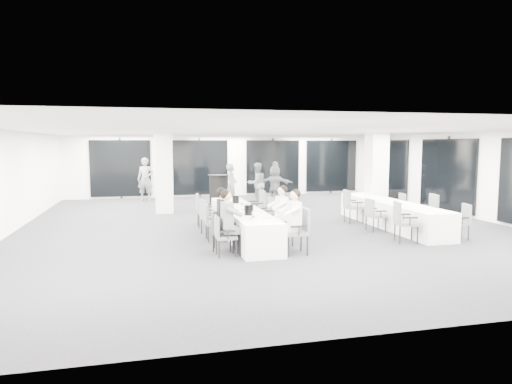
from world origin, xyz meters
TOP-DOWN VIEW (x-y plane):
  - room at (0.89, 1.11)m, footprint 14.04×16.04m
  - column_left at (-2.80, 3.20)m, footprint 0.60×0.60m
  - column_right at (4.20, 1.00)m, footprint 0.60×0.60m
  - banquet_table_main at (-1.00, -1.57)m, footprint 0.90×5.00m
  - banquet_table_side at (3.55, -1.15)m, footprint 0.90×5.00m
  - cocktail_table at (-0.59, 4.93)m, footprint 0.87×0.87m
  - chair_main_left_near at (-1.82, -3.47)m, footprint 0.45×0.50m
  - chair_main_left_second at (-1.82, -2.91)m, footprint 0.53×0.57m
  - chair_main_left_mid at (-1.83, -1.84)m, footprint 0.48×0.53m
  - chair_main_left_fourth at (-1.83, -1.10)m, footprint 0.57×0.60m
  - chair_main_left_far at (-1.83, 0.06)m, footprint 0.51×0.57m
  - chair_main_right_near at (-0.16, -3.68)m, footprint 0.52×0.58m
  - chair_main_right_second at (-0.17, -2.72)m, footprint 0.47×0.53m
  - chair_main_right_mid at (-0.17, -1.92)m, footprint 0.52×0.55m
  - chair_main_right_fourth at (-0.16, -1.00)m, footprint 0.53×0.57m
  - chair_main_right_far at (-0.15, 0.17)m, footprint 0.54×0.60m
  - chair_side_left_near at (2.71, -3.15)m, footprint 0.62×0.65m
  - chair_side_left_mid at (2.72, -1.66)m, footprint 0.48×0.54m
  - chair_side_left_far at (2.71, -0.25)m, footprint 0.53×0.59m
  - chair_side_right_near at (4.37, -3.15)m, footprint 0.54×0.57m
  - chair_side_right_mid at (4.38, -1.75)m, footprint 0.57×0.62m
  - chair_side_right_far at (4.37, -0.18)m, footprint 0.47×0.51m
  - seated_guest_a at (-1.66, -3.47)m, footprint 0.50×0.38m
  - seated_guest_b at (-1.66, -2.92)m, footprint 0.50×0.38m
  - seated_guest_c at (-0.33, -3.68)m, footprint 0.50×0.38m
  - seated_guest_d at (-0.33, -2.72)m, footprint 0.50×0.38m
  - standing_guest_a at (-0.22, 4.11)m, footprint 0.81×0.87m
  - standing_guest_b at (0.92, 4.68)m, footprint 1.04×0.82m
  - standing_guest_d at (2.18, 6.36)m, footprint 1.15×1.26m
  - standing_guest_e at (5.89, 3.99)m, footprint 0.74×0.98m
  - standing_guest_f at (1.81, 5.14)m, footprint 1.70×1.38m
  - standing_guest_g at (-3.44, 6.92)m, footprint 0.86×0.74m
  - standing_guest_h at (5.31, 3.22)m, footprint 0.98×1.05m
  - ice_bucket_near at (-1.06, -2.68)m, footprint 0.22×0.22m
  - ice_bucket_far at (-0.95, -0.47)m, footprint 0.20×0.20m
  - water_bottle_a at (-1.12, -3.40)m, footprint 0.06×0.06m
  - water_bottle_b at (-0.93, -1.23)m, footprint 0.07×0.07m
  - water_bottle_c at (-1.08, 0.28)m, footprint 0.08×0.08m
  - plate_a at (-1.11, -3.31)m, footprint 0.21×0.21m
  - plate_b at (-0.77, -3.27)m, footprint 0.22×0.22m
  - plate_c at (-1.02, -1.83)m, footprint 0.18×0.18m
  - wine_glass at (-0.71, -3.78)m, footprint 0.07×0.07m

SIDE VIEW (x-z plane):
  - banquet_table_main at x=-1.00m, z-range 0.00..0.75m
  - banquet_table_side at x=3.55m, z-range 0.00..0.75m
  - chair_side_right_far at x=4.37m, z-range 0.06..0.92m
  - chair_main_right_mid at x=-0.17m, z-range 0.06..0.92m
  - chair_main_left_near at x=-1.82m, z-range 0.06..0.94m
  - chair_main_left_second at x=-1.82m, z-range 0.06..0.97m
  - chair_side_right_near at x=4.37m, z-range 0.06..0.97m
  - chair_side_left_mid at x=2.72m, z-range 0.06..0.98m
  - chair_main_right_second at x=-0.17m, z-range 0.06..0.98m
  - chair_main_left_mid at x=-1.83m, z-range 0.07..0.99m
  - chair_main_right_fourth at x=-0.16m, z-range 0.07..1.01m
  - chair_main_left_fourth at x=-1.83m, z-range 0.07..1.02m
  - chair_main_left_far at x=-1.83m, z-range 0.07..1.05m
  - chair_side_right_mid at x=4.38m, z-range 0.07..1.07m
  - chair_side_left_near at x=2.71m, z-range 0.07..1.08m
  - chair_side_left_far at x=2.71m, z-range 0.07..1.08m
  - chair_main_right_near at x=-0.16m, z-range 0.07..1.09m
  - chair_main_right_far at x=-0.15m, z-range 0.07..1.11m
  - cocktail_table at x=-0.59m, z-range 0.01..1.21m
  - plate_a at x=-1.11m, z-range 0.75..0.78m
  - plate_b at x=-0.77m, z-range 0.75..0.78m
  - plate_c at x=-1.02m, z-range 0.75..0.78m
  - seated_guest_a at x=-1.66m, z-range 0.09..1.53m
  - seated_guest_b at x=-1.66m, z-range 0.09..1.53m
  - seated_guest_c at x=-0.33m, z-range 0.09..1.53m
  - seated_guest_d at x=-0.33m, z-range 0.09..1.53m
  - water_bottle_a at x=-1.12m, z-range 0.75..0.95m
  - water_bottle_b at x=-0.93m, z-range 0.75..0.96m
  - ice_bucket_far at x=-0.95m, z-range 0.75..0.98m
  - water_bottle_c at x=-1.08m, z-range 0.75..1.00m
  - ice_bucket_near at x=-1.06m, z-range 0.75..1.00m
  - standing_guest_f at x=1.81m, z-range 0.00..1.76m
  - wine_glass at x=-0.71m, z-range 0.79..0.98m
  - standing_guest_e at x=5.89m, z-range 0.00..1.80m
  - standing_guest_h at x=5.31m, z-range 0.00..1.87m
  - standing_guest_d at x=2.18m, z-range 0.00..1.88m
  - standing_guest_a at x=-0.22m, z-range 0.00..1.89m
  - standing_guest_b at x=0.92m, z-range 0.00..1.90m
  - standing_guest_g at x=-3.44m, z-range 0.00..2.09m
  - room at x=0.89m, z-range -0.03..2.81m
  - column_left at x=-2.80m, z-range 0.00..2.80m
  - column_right at x=4.20m, z-range 0.00..2.80m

